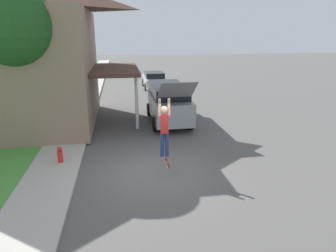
{
  "coord_description": "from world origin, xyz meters",
  "views": [
    {
      "loc": [
        -1.1,
        -9.76,
        4.76
      ],
      "look_at": [
        0.73,
        1.53,
        1.19
      ],
      "focal_mm": 32.0,
      "sensor_mm": 36.0,
      "label": 1
    }
  ],
  "objects_px": {
    "suv_parked": "(168,102)",
    "skateboarder": "(164,127)",
    "skateboard": "(167,162)",
    "lawn_tree_near": "(14,27)",
    "fire_hydrant": "(60,155)",
    "car_down_street": "(154,80)"
  },
  "relations": [
    {
      "from": "skateboarder",
      "to": "skateboard",
      "type": "xyz_separation_m",
      "value": [
        0.07,
        -0.13,
        -1.26
      ]
    },
    {
      "from": "suv_parked",
      "to": "fire_hydrant",
      "type": "bearing_deg",
      "value": -134.41
    },
    {
      "from": "lawn_tree_near",
      "to": "fire_hydrant",
      "type": "xyz_separation_m",
      "value": [
        1.69,
        -2.36,
        -4.6
      ]
    },
    {
      "from": "lawn_tree_near",
      "to": "fire_hydrant",
      "type": "bearing_deg",
      "value": -54.39
    },
    {
      "from": "skateboarder",
      "to": "suv_parked",
      "type": "bearing_deg",
      "value": 79.63
    },
    {
      "from": "car_down_street",
      "to": "skateboarder",
      "type": "height_order",
      "value": "skateboarder"
    },
    {
      "from": "skateboard",
      "to": "fire_hydrant",
      "type": "relative_size",
      "value": 1.25
    },
    {
      "from": "suv_parked",
      "to": "skateboarder",
      "type": "xyz_separation_m",
      "value": [
        -1.14,
        -6.21,
        0.53
      ]
    },
    {
      "from": "suv_parked",
      "to": "fire_hydrant",
      "type": "distance_m",
      "value": 7.07
    },
    {
      "from": "suv_parked",
      "to": "fire_hydrant",
      "type": "height_order",
      "value": "suv_parked"
    },
    {
      "from": "skateboard",
      "to": "lawn_tree_near",
      "type": "bearing_deg",
      "value": 146.46
    },
    {
      "from": "car_down_street",
      "to": "skateboard",
      "type": "height_order",
      "value": "car_down_street"
    },
    {
      "from": "lawn_tree_near",
      "to": "car_down_street",
      "type": "xyz_separation_m",
      "value": [
        7.12,
        13.61,
        -4.3
      ]
    },
    {
      "from": "suv_parked",
      "to": "fire_hydrant",
      "type": "relative_size",
      "value": 9.24
    },
    {
      "from": "lawn_tree_near",
      "to": "suv_parked",
      "type": "relative_size",
      "value": 1.15
    },
    {
      "from": "suv_parked",
      "to": "skateboarder",
      "type": "distance_m",
      "value": 6.33
    },
    {
      "from": "skateboarder",
      "to": "fire_hydrant",
      "type": "distance_m",
      "value": 4.16
    },
    {
      "from": "skateboard",
      "to": "fire_hydrant",
      "type": "xyz_separation_m",
      "value": [
        -3.85,
        1.32,
        -0.01
      ]
    },
    {
      "from": "lawn_tree_near",
      "to": "suv_parked",
      "type": "xyz_separation_m",
      "value": [
        6.61,
        2.67,
        -3.86
      ]
    },
    {
      "from": "suv_parked",
      "to": "skateboarder",
      "type": "relative_size",
      "value": 2.76
    },
    {
      "from": "car_down_street",
      "to": "fire_hydrant",
      "type": "relative_size",
      "value": 6.8
    },
    {
      "from": "skateboarder",
      "to": "skateboard",
      "type": "height_order",
      "value": "skateboarder"
    }
  ]
}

